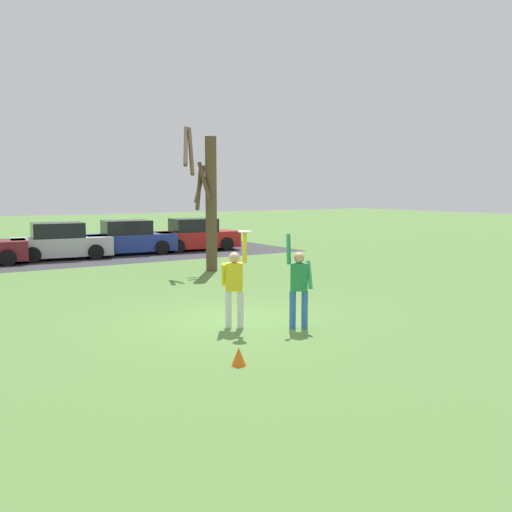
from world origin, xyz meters
TOP-DOWN VIEW (x-y plane):
  - ground_plane at (0.00, 0.00)m, footprint 120.00×120.00m
  - person_catcher at (-0.26, -0.56)m, footprint 0.58×0.53m
  - person_defender at (0.90, -1.32)m, footprint 0.65×0.63m
  - frisbee_disc at (-0.08, -0.68)m, footprint 0.28×0.28m
  - parked_car_silver at (-0.55, 14.02)m, footprint 4.26×2.35m
  - parked_car_blue at (2.61, 14.27)m, footprint 4.26×2.35m
  - parked_car_red at (6.00, 14.16)m, footprint 4.26×2.35m
  - parking_strip at (-0.55, 14.08)m, footprint 22.14×6.40m
  - bare_tree_tall at (3.25, 7.43)m, footprint 1.50×1.76m
  - field_cone_orange at (-1.52, -2.87)m, footprint 0.26×0.26m

SIDE VIEW (x-z plane):
  - ground_plane at x=0.00m, z-range 0.00..0.00m
  - parking_strip at x=-0.55m, z-range 0.00..0.01m
  - field_cone_orange at x=-1.52m, z-range 0.00..0.32m
  - parked_car_silver at x=-0.55m, z-range -0.07..1.52m
  - parked_car_blue at x=2.61m, z-range -0.07..1.52m
  - parked_car_red at x=6.00m, z-range -0.07..1.52m
  - person_defender at x=0.90m, z-range -0.04..2.00m
  - person_catcher at x=-0.26m, z-range -0.06..2.02m
  - frisbee_disc at x=-0.08m, z-range 2.08..2.10m
  - bare_tree_tall at x=3.25m, z-range 0.03..5.40m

